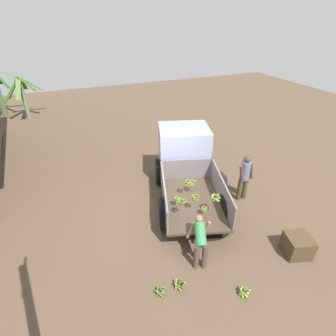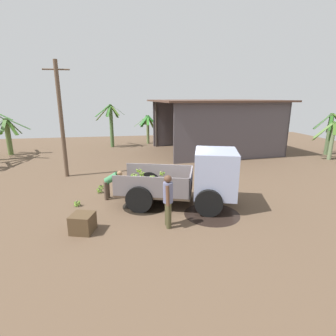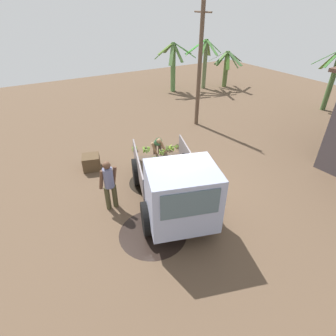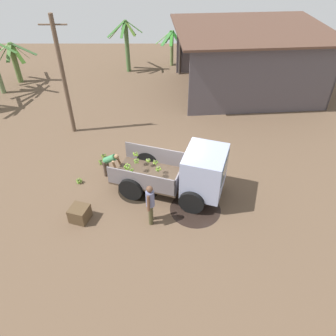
{
  "view_description": "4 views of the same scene",
  "coord_description": "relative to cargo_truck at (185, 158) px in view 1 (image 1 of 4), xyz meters",
  "views": [
    {
      "loc": [
        -6.32,
        2.8,
        5.63
      ],
      "look_at": [
        0.43,
        0.02,
        1.31
      ],
      "focal_mm": 28.0,
      "sensor_mm": 36.0,
      "label": 1
    },
    {
      "loc": [
        -1.73,
        -9.84,
        3.98
      ],
      "look_at": [
        -0.06,
        -0.19,
        1.31
      ],
      "focal_mm": 28.0,
      "sensor_mm": 36.0,
      "label": 2
    },
    {
      "loc": [
        6.04,
        -4.09,
        5.61
      ],
      "look_at": [
        0.56,
        -0.92,
        1.57
      ],
      "focal_mm": 28.0,
      "sensor_mm": 36.0,
      "label": 3
    },
    {
      "loc": [
        0.18,
        -10.64,
        9.0
      ],
      "look_at": [
        0.18,
        -0.64,
        1.1
      ],
      "focal_mm": 35.0,
      "sensor_mm": 36.0,
      "label": 4
    }
  ],
  "objects": [
    {
      "name": "ground",
      "position": [
        -1.13,
        0.94,
        -1.12
      ],
      "size": [
        36.0,
        36.0,
        0.0
      ],
      "primitive_type": "plane",
      "color": "brown"
    },
    {
      "name": "mud_patch_0",
      "position": [
        0.1,
        -0.86,
        -1.12
      ],
      "size": [
        1.95,
        1.95,
        0.01
      ],
      "primitive_type": "cylinder",
      "color": "black",
      "rests_on": "ground"
    },
    {
      "name": "mud_patch_1",
      "position": [
        -2.15,
        0.26,
        -1.12
      ],
      "size": [
        1.67,
        1.67,
        0.01
      ],
      "primitive_type": "cylinder",
      "color": "black",
      "rests_on": "ground"
    },
    {
      "name": "cargo_truck",
      "position": [
        0.0,
        0.0,
        0.0
      ],
      "size": [
        4.7,
        3.05,
        2.12
      ],
      "rotation": [
        0.0,
        0.0,
        -0.31
      ],
      "color": "#48382B",
      "rests_on": "ground"
    },
    {
      "name": "banana_palm_6",
      "position": [
        10.43,
        5.81,
        0.26
      ],
      "size": [
        2.35,
        2.23,
        2.48
      ],
      "color": "#70845B",
      "rests_on": "ground"
    },
    {
      "name": "person_foreground_visitor",
      "position": [
        -1.57,
        -1.47,
        -0.18
      ],
      "size": [
        0.32,
        0.63,
        1.7
      ],
      "rotation": [
        0.0,
        0.0,
        3.18
      ],
      "color": "#464227",
      "rests_on": "ground"
    },
    {
      "name": "person_worker_loading",
      "position": [
        -3.37,
        1.18,
        -0.39
      ],
      "size": [
        0.79,
        0.69,
        1.2
      ],
      "rotation": [
        0.0,
        0.0,
        -0.36
      ],
      "color": "brown",
      "rests_on": "ground"
    },
    {
      "name": "banana_bunch_on_ground_0",
      "position": [
        -4.67,
        0.69,
        -1.0
      ],
      "size": [
        0.27,
        0.27,
        0.23
      ],
      "color": "brown",
      "rests_on": "ground"
    },
    {
      "name": "banana_bunch_on_ground_1",
      "position": [
        -3.93,
        1.99,
        -0.98
      ],
      "size": [
        0.29,
        0.29,
        0.24
      ],
      "color": "#4A4330",
      "rests_on": "ground"
    },
    {
      "name": "banana_bunch_on_ground_2",
      "position": [
        -3.91,
        2.46,
        -1.0
      ],
      "size": [
        0.28,
        0.28,
        0.21
      ],
      "color": "#433C2B",
      "rests_on": "ground"
    },
    {
      "name": "wooden_crate_0",
      "position": [
        -4.17,
        -1.36,
        -0.83
      ],
      "size": [
        0.8,
        0.8,
        0.57
      ],
      "primitive_type": "cube",
      "rotation": [
        0.0,
        0.0,
        4.42
      ],
      "color": "#4E3A25",
      "rests_on": "ground"
    }
  ]
}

